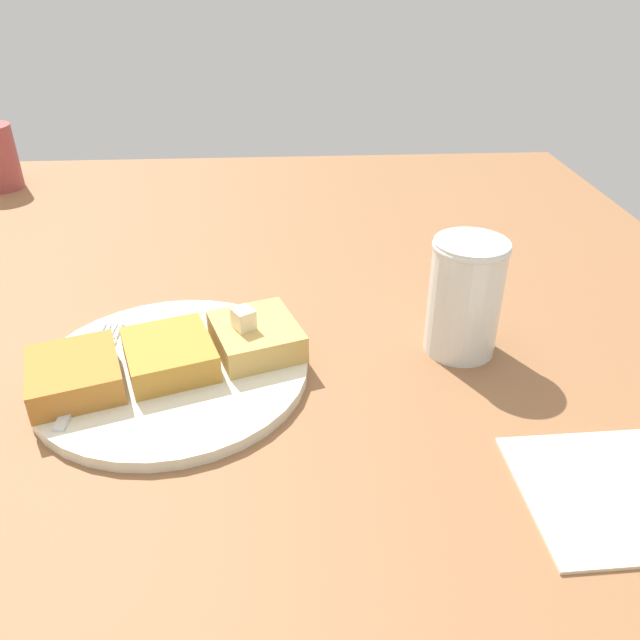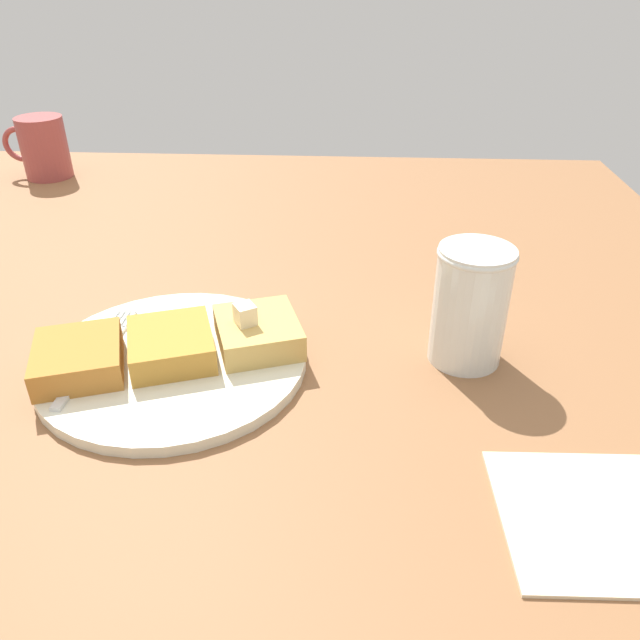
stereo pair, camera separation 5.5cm
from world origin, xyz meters
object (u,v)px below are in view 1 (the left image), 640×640
(syrup_jar, at_px, (464,303))
(napkin, at_px, (622,492))
(fork, at_px, (93,363))
(plate, at_px, (172,371))

(syrup_jar, bearing_deg, napkin, 109.91)
(fork, relative_size, napkin, 1.13)
(plate, bearing_deg, napkin, 154.35)
(plate, bearing_deg, fork, -6.00)
(fork, bearing_deg, napkin, 157.42)
(fork, distance_m, syrup_jar, 0.34)
(plate, relative_size, napkin, 1.70)
(syrup_jar, bearing_deg, plate, 6.11)
(plate, height_order, syrup_jar, syrup_jar)
(plate, bearing_deg, syrup_jar, -173.89)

